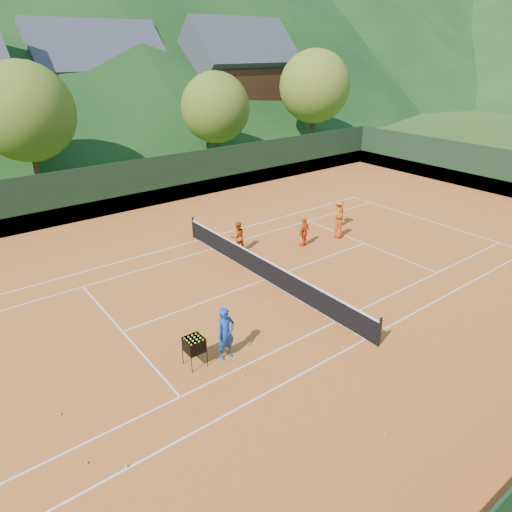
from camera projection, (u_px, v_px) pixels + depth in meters
ground at (265, 280)px, 19.48m from camera, size 400.00×400.00×0.00m
clay_court at (265, 280)px, 19.47m from camera, size 40.00×24.00×0.02m
coach at (226, 334)px, 14.26m from camera, size 0.68×0.47×1.79m
student_a at (238, 237)px, 21.84m from camera, size 0.82×0.68×1.53m
student_b at (304, 232)px, 22.45m from camera, size 0.93×0.60×1.47m
student_c at (339, 225)px, 23.47m from camera, size 0.77×0.62×1.37m
student_d at (338, 213)px, 24.79m from camera, size 1.13×0.81×1.58m
tennis_ball_0 at (459, 308)px, 17.29m from camera, size 0.07×0.07×0.07m
tennis_ball_1 at (401, 328)px, 16.05m from camera, size 0.07×0.07×0.07m
tennis_ball_3 at (60, 414)px, 12.32m from camera, size 0.07×0.07×0.07m
tennis_ball_4 at (126, 466)px, 10.79m from camera, size 0.07×0.07×0.07m
tennis_ball_5 at (309, 277)px, 19.60m from camera, size 0.07×0.07×0.07m
tennis_ball_6 at (385, 434)px, 11.68m from camera, size 0.07×0.07×0.07m
tennis_ball_8 at (332, 273)px, 19.99m from camera, size 0.07×0.07×0.07m
tennis_ball_9 at (397, 320)px, 16.52m from camera, size 0.07×0.07×0.07m
tennis_ball_10 at (275, 303)px, 17.60m from camera, size 0.07×0.07×0.07m
tennis_ball_11 at (344, 348)px, 15.02m from camera, size 0.07×0.07×0.07m
tennis_ball_12 at (244, 375)px, 13.80m from camera, size 0.07×0.07×0.07m
tennis_ball_13 at (395, 328)px, 16.07m from camera, size 0.07×0.07×0.07m
tennis_ball_14 at (377, 272)px, 20.09m from camera, size 0.07×0.07×0.07m
tennis_ball_15 at (384, 319)px, 16.58m from camera, size 0.07×0.07×0.07m
tennis_ball_16 at (373, 284)px, 19.01m from camera, size 0.07×0.07×0.07m
tennis_ball_17 at (371, 356)px, 14.64m from camera, size 0.07×0.07×0.07m
tennis_ball_18 at (271, 302)px, 17.67m from camera, size 0.07×0.07×0.07m
tennis_ball_19 at (331, 353)px, 14.78m from camera, size 0.07×0.07×0.07m
tennis_ball_20 at (370, 338)px, 15.52m from camera, size 0.07×0.07×0.07m
tennis_ball_21 at (87, 463)px, 10.88m from camera, size 0.07×0.07×0.07m
court_lines at (265, 280)px, 19.47m from camera, size 23.83×11.03×0.00m
tennis_net at (265, 269)px, 19.26m from camera, size 0.10×12.07×1.10m
perimeter_fence at (266, 253)px, 18.94m from camera, size 40.40×24.24×3.00m
ball_hopper at (194, 345)px, 13.96m from camera, size 0.57×0.57×1.00m
chalet_mid at (99, 91)px, 45.15m from camera, size 12.65×8.82×11.45m
chalet_right at (237, 84)px, 49.91m from camera, size 11.50×8.82×11.91m
tree_b at (25, 112)px, 29.46m from camera, size 6.40×6.40×8.40m
tree_c at (216, 108)px, 36.76m from camera, size 5.60×5.60×7.35m
tree_d at (315, 86)px, 43.72m from camera, size 6.80×6.80×8.93m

